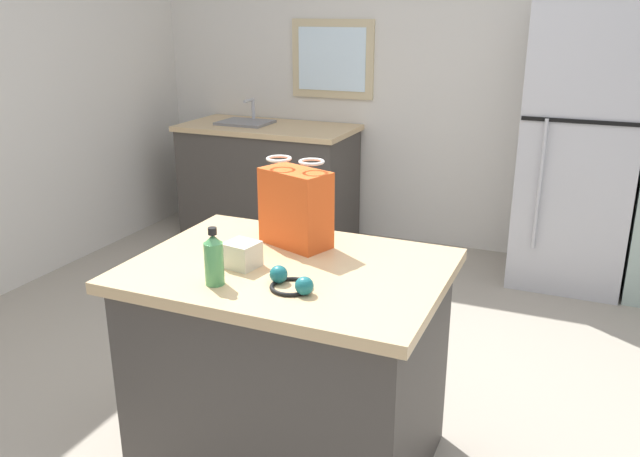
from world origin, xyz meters
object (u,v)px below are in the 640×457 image
object	(u,v)px
kitchen_island	(290,366)
ear_defenders	(291,282)
small_box	(242,255)
bottle	(214,259)
refrigerator	(579,148)
shopping_bag	(296,207)

from	to	relation	value
kitchen_island	ear_defenders	world-z (taller)	ear_defenders
small_box	bottle	distance (m)	0.18
small_box	kitchen_island	bearing A→B (deg)	29.64
small_box	ear_defenders	distance (m)	0.28
refrigerator	ear_defenders	world-z (taller)	refrigerator
bottle	ear_defenders	size ratio (longest dim) A/B	1.05
ear_defenders	refrigerator	bearing A→B (deg)	73.09
kitchen_island	ear_defenders	bearing A→B (deg)	-61.87
kitchen_island	refrigerator	distance (m)	2.67
shopping_bag	bottle	xyz separation A→B (m)	(-0.09, -0.47, -0.07)
kitchen_island	shopping_bag	bearing A→B (deg)	107.86
shopping_bag	bottle	bearing A→B (deg)	-100.67
refrigerator	small_box	size ratio (longest dim) A/B	16.27
kitchen_island	bottle	bearing A→B (deg)	-120.87
refrigerator	shopping_bag	size ratio (longest dim) A/B	5.17
refrigerator	ear_defenders	distance (m)	2.78
kitchen_island	refrigerator	size ratio (longest dim) A/B	0.63
refrigerator	ear_defenders	bearing A→B (deg)	-106.91
shopping_bag	small_box	bearing A→B (deg)	-105.35
kitchen_island	bottle	world-z (taller)	bottle
bottle	kitchen_island	bearing A→B (deg)	59.13
refrigerator	small_box	xyz separation A→B (m)	(-1.06, -2.55, -0.00)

